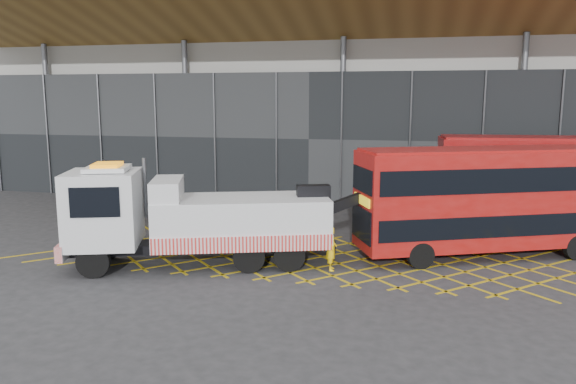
% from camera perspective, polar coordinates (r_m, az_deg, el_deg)
% --- Properties ---
extents(ground_plane, '(120.00, 120.00, 0.00)m').
position_cam_1_polar(ground_plane, '(24.57, -7.67, -5.83)').
color(ground_plane, '#2C2C2E').
extents(road_markings, '(26.36, 7.16, 0.01)m').
position_cam_1_polar(road_markings, '(23.35, 3.49, -6.57)').
color(road_markings, gold).
rests_on(road_markings, ground_plane).
extents(construction_building, '(55.00, 23.97, 18.00)m').
position_cam_1_polar(construction_building, '(41.12, 4.00, 13.02)').
color(construction_building, '#969691').
rests_on(construction_building, ground_plane).
extents(recovery_truck, '(11.69, 5.95, 4.13)m').
position_cam_1_polar(recovery_truck, '(22.04, -9.91, -2.57)').
color(recovery_truck, black).
rests_on(recovery_truck, ground_plane).
extents(bus_towed, '(11.09, 6.78, 4.49)m').
position_cam_1_polar(bus_towed, '(24.33, 19.95, -0.46)').
color(bus_towed, '#9E0F0C').
rests_on(bus_towed, ground_plane).
extents(bus_second, '(11.64, 3.49, 4.67)m').
position_cam_1_polar(bus_second, '(29.62, 26.13, 1.03)').
color(bus_second, maroon).
rests_on(bus_second, ground_plane).
extents(worker, '(0.53, 0.69, 1.69)m').
position_cam_1_polar(worker, '(21.43, 4.43, -5.73)').
color(worker, yellow).
rests_on(worker, ground_plane).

